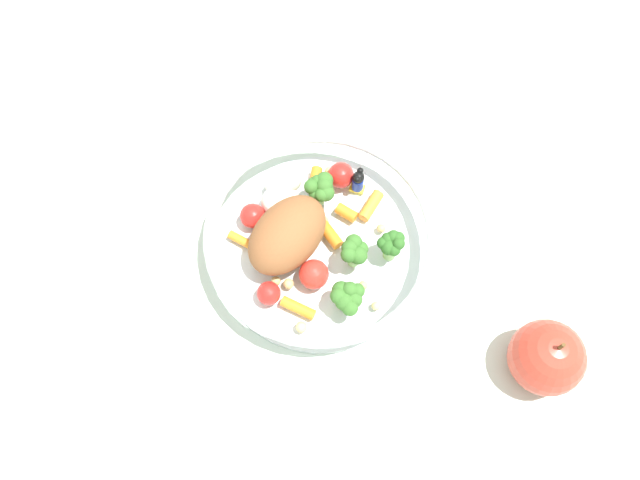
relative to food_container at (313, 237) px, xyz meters
name	(u,v)px	position (x,y,z in m)	size (l,w,h in m)	color
ground_plane	(309,263)	(0.02, 0.01, -0.03)	(2.40, 2.40, 0.00)	silver
food_container	(313,237)	(0.00, 0.00, 0.00)	(0.23, 0.23, 0.07)	white
loose_apple	(546,358)	(-0.03, 0.25, 0.01)	(0.07, 0.07, 0.08)	#BC3828
folded_napkin	(113,239)	(0.12, -0.17, -0.03)	(0.11, 0.13, 0.01)	silver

